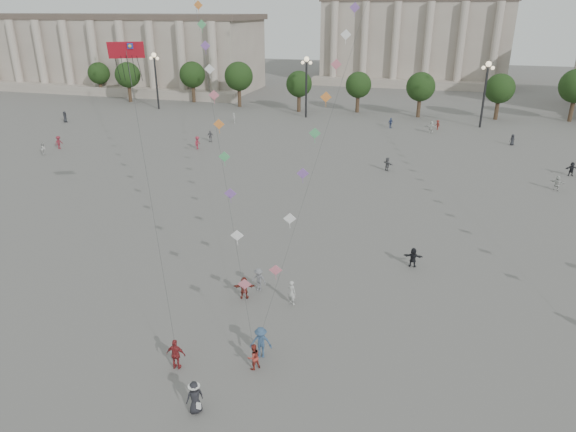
# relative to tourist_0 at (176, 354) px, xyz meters

# --- Properties ---
(ground) EXTENTS (360.00, 360.00, 0.00)m
(ground) POSITION_rel_tourist_0_xyz_m (4.17, 0.06, -0.92)
(ground) COLOR #5F5C59
(ground) RESTS_ON ground
(hall_west) EXTENTS (84.00, 26.22, 17.20)m
(hall_west) POSITION_rel_tourist_0_xyz_m (-70.83, 93.96, 7.51)
(hall_west) COLOR gray
(hall_west) RESTS_ON ground
(hall_central) EXTENTS (48.30, 34.30, 35.50)m
(hall_central) POSITION_rel_tourist_0_xyz_m (4.17, 129.29, 13.31)
(hall_central) COLOR gray
(hall_central) RESTS_ON ground
(tree_row) EXTENTS (137.12, 5.12, 8.00)m
(tree_row) POSITION_rel_tourist_0_xyz_m (4.17, 78.06, 4.47)
(tree_row) COLOR #37281B
(tree_row) RESTS_ON ground
(lamp_post_far_west) EXTENTS (2.00, 0.90, 10.65)m
(lamp_post_far_west) POSITION_rel_tourist_0_xyz_m (-40.83, 70.06, 6.43)
(lamp_post_far_west) COLOR #262628
(lamp_post_far_west) RESTS_ON ground
(lamp_post_mid_west) EXTENTS (2.00, 0.90, 10.65)m
(lamp_post_mid_west) POSITION_rel_tourist_0_xyz_m (-10.83, 70.06, 6.43)
(lamp_post_mid_west) COLOR #262628
(lamp_post_mid_west) RESTS_ON ground
(lamp_post_mid_east) EXTENTS (2.00, 0.90, 10.65)m
(lamp_post_mid_east) POSITION_rel_tourist_0_xyz_m (19.17, 70.06, 6.43)
(lamp_post_mid_east) COLOR #262628
(lamp_post_mid_east) RESTS_ON ground
(person_crowd_0) EXTENTS (0.98, 1.00, 1.69)m
(person_crowd_0) POSITION_rel_tourist_0_xyz_m (4.87, 65.37, -0.07)
(person_crowd_0) COLOR #36477A
(person_crowd_0) RESTS_ON ground
(person_crowd_1) EXTENTS (0.93, 1.01, 1.69)m
(person_crowd_1) POSITION_rel_tourist_0_xyz_m (-38.47, 35.17, -0.08)
(person_crowd_1) COLOR beige
(person_crowd_1) RESTS_ON ground
(person_crowd_2) EXTENTS (0.90, 1.30, 1.84)m
(person_crowd_2) POSITION_rel_tourist_0_xyz_m (-38.54, 38.34, 0.00)
(person_crowd_2) COLOR maroon
(person_crowd_2) RESTS_ON ground
(person_crowd_3) EXTENTS (1.46, 0.52, 1.55)m
(person_crowd_3) POSITION_rel_tourist_0_xyz_m (11.65, 15.96, -0.14)
(person_crowd_3) COLOR black
(person_crowd_3) RESTS_ON ground
(person_crowd_4) EXTENTS (1.81, 1.18, 1.87)m
(person_crowd_4) POSITION_rel_tourist_0_xyz_m (11.44, 63.51, 0.02)
(person_crowd_4) COLOR silver
(person_crowd_4) RESTS_ON ground
(person_crowd_6) EXTENTS (1.14, 0.72, 1.69)m
(person_crowd_6) POSITION_rel_tourist_0_xyz_m (1.52, 9.28, -0.07)
(person_crowd_6) COLOR slate
(person_crowd_6) RESTS_ON ground
(person_crowd_7) EXTENTS (1.57, 1.11, 1.64)m
(person_crowd_7) POSITION_rel_tourist_0_xyz_m (25.54, 38.65, -0.10)
(person_crowd_7) COLOR beige
(person_crowd_7) RESTS_ON ground
(person_crowd_9) EXTENTS (1.60, 0.75, 1.66)m
(person_crowd_9) POSITION_rel_tourist_0_xyz_m (28.15, 44.86, -0.09)
(person_crowd_9) COLOR black
(person_crowd_9) RESTS_ON ground
(person_crowd_10) EXTENTS (0.68, 0.75, 1.71)m
(person_crowd_10) POSITION_rel_tourist_0_xyz_m (-21.52, 61.82, -0.06)
(person_crowd_10) COLOR #B3B3AF
(person_crowd_10) RESTS_ON ground
(person_crowd_12) EXTENTS (1.47, 1.42, 1.67)m
(person_crowd_12) POSITION_rel_tourist_0_xyz_m (7.01, 40.78, -0.08)
(person_crowd_12) COLOR #5A595E
(person_crowd_12) RESTS_ON ground
(person_crowd_13) EXTENTS (0.75, 0.66, 1.73)m
(person_crowd_13) POSITION_rel_tourist_0_xyz_m (4.23, 8.20, -0.05)
(person_crowd_13) COLOR #B4B5B0
(person_crowd_13) RESTS_ON ground
(person_crowd_16) EXTENTS (1.00, 0.45, 1.68)m
(person_crowd_16) POSITION_rel_tourist_0_xyz_m (-19.85, 48.25, -0.08)
(person_crowd_16) COLOR slate
(person_crowd_16) RESTS_ON ground
(person_crowd_17) EXTENTS (0.76, 1.22, 1.83)m
(person_crowd_17) POSITION_rel_tourist_0_xyz_m (-19.75, 43.75, -0.01)
(person_crowd_17) COLOR maroon
(person_crowd_17) RESTS_ON ground
(person_crowd_18) EXTENTS (1.09, 0.93, 1.89)m
(person_crowd_18) POSITION_rel_tourist_0_xyz_m (-49.97, 54.05, 0.03)
(person_crowd_18) COLOR #212327
(person_crowd_18) RESTS_ON ground
(person_crowd_19) EXTENTS (1.10, 1.13, 1.55)m
(person_crowd_19) POSITION_rel_tourist_0_xyz_m (12.38, 66.34, -0.14)
(person_crowd_19) COLOR maroon
(person_crowd_19) RESTS_ON ground
(person_crowd_21) EXTENTS (0.93, 0.84, 1.59)m
(person_crowd_21) POSITION_rel_tourist_0_xyz_m (23.00, 58.62, -0.12)
(person_crowd_21) COLOR #222328
(person_crowd_21) RESTS_ON ground
(tourist_0) EXTENTS (1.12, 0.56, 1.84)m
(tourist_0) POSITION_rel_tourist_0_xyz_m (0.00, 0.00, 0.00)
(tourist_0) COLOR maroon
(tourist_0) RESTS_ON ground
(tourist_2) EXTENTS (1.54, 0.90, 1.58)m
(tourist_2) POSITION_rel_tourist_0_xyz_m (0.92, 7.99, -0.13)
(tourist_2) COLOR maroon
(tourist_2) RESTS_ON ground
(kite_flyer_0) EXTENTS (0.93, 0.95, 1.54)m
(kite_flyer_0) POSITION_rel_tourist_0_xyz_m (4.06, 1.18, -0.15)
(kite_flyer_0) COLOR maroon
(kite_flyer_0) RESTS_ON ground
(kite_flyer_1) EXTENTS (1.37, 0.99, 1.92)m
(kite_flyer_1) POSITION_rel_tourist_0_xyz_m (4.11, 2.28, 0.04)
(kite_flyer_1) COLOR #2F496B
(kite_flyer_1) RESTS_ON ground
(hat_person) EXTENTS (1.00, 1.00, 1.75)m
(hat_person) POSITION_rel_tourist_0_xyz_m (2.45, -2.71, -0.01)
(hat_person) COLOR black
(hat_person) RESTS_ON ground
(dragon_kite) EXTENTS (4.47, 5.20, 18.20)m
(dragon_kite) POSITION_rel_tourist_0_xyz_m (-6.66, 8.76, 14.28)
(dragon_kite) COLOR #AA121F
(dragon_kite) RESTS_ON ground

